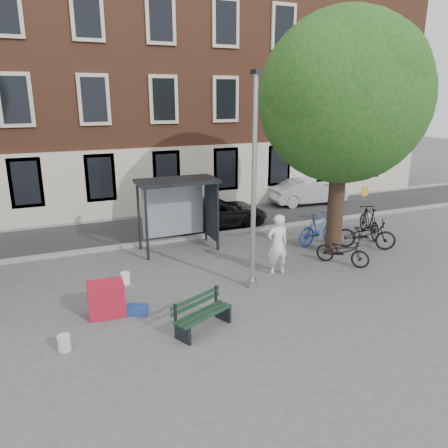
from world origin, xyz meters
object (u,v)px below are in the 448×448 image
red_stand (106,299)px  bike_c (343,251)px  bus_shelter (187,197)px  car_silver (308,192)px  car_dark (216,212)px  lamppost (254,195)px  bench (202,315)px  painter (278,244)px  bike_a (366,234)px  notice_sign (364,198)px  bike_b (319,229)px  bike_d (369,222)px

red_stand → bike_c: bearing=3.7°
bus_shelter → car_silver: 9.02m
car_dark → red_stand: bearing=144.0°
lamppost → bike_c: (3.59, 0.43, -2.31)m
lamppost → bench: (-2.22, -1.73, -2.41)m
car_dark → painter: bearing=-176.6°
bike_a → red_stand: (-9.61, -1.50, -0.11)m
bench → car_dark: 8.78m
notice_sign → bike_b: bearing=-165.1°
bike_c → car_silver: car_silver is taller
notice_sign → painter: bearing=-157.5°
bike_c → notice_sign: bearing=6.5°
bike_b → bike_c: 2.16m
bus_shelter → red_stand: bus_shelter is taller
lamppost → car_dark: bearing=77.4°
painter → red_stand: 5.49m
bike_b → bike_d: size_ratio=1.00×
red_stand → bus_shelter: bearing=49.2°
bike_a → red_stand: size_ratio=2.37×
bike_d → painter: bearing=40.0°
painter → bench: 4.20m
lamppost → bike_d: bearing=21.2°
lamppost → bike_b: size_ratio=2.98×
bike_c → car_dark: car_dark is taller
car_dark → red_stand: size_ratio=4.97×
lamppost → red_stand: (-4.22, -0.08, -2.33)m
bike_b → car_silver: bearing=-42.0°
bus_shelter → bench: bus_shelter is taller
lamppost → notice_sign: (7.00, 3.50, -1.46)m
bus_shelter → bike_a: (6.00, -2.69, -1.36)m
painter → red_stand: size_ratio=2.16×
painter → bike_a: bearing=-166.3°
painter → red_stand: painter is taller
painter → car_silver: bearing=-126.1°
bike_a → bike_b: (-1.29, 1.11, 0.05)m
bench → notice_sign: bearing=5.0°
bike_a → bike_d: bike_d is taller
bus_shelter → painter: (1.81, -3.47, -0.95)m
bike_c → bike_a: bearing=-6.8°
painter → car_silver: 9.72m
lamppost → bus_shelter: size_ratio=2.14×
bus_shelter → car_dark: bearing=47.1°
bike_a → car_silver: size_ratio=0.54×
lamppost → bike_c: bearing=6.8°
bench → car_dark: bearing=41.1°
bike_b → bench: bearing=112.0°
bus_shelter → bike_d: (7.11, -1.59, -1.30)m
bike_a → car_silver: bearing=19.7°
bike_b → bike_c: (-0.50, -2.09, -0.14)m
bike_b → car_dark: (-2.69, 3.75, 0.01)m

